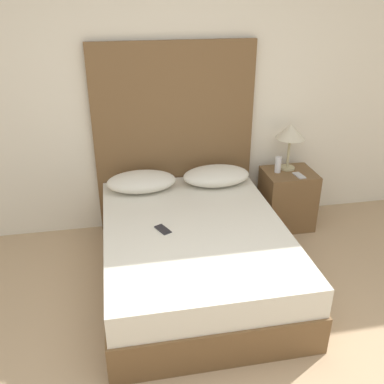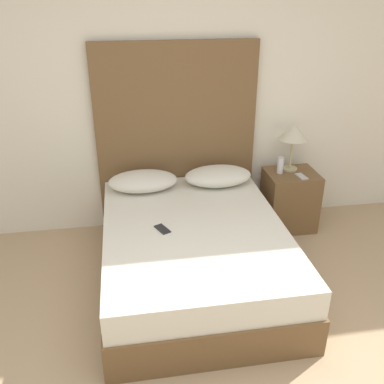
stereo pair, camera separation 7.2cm
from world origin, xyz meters
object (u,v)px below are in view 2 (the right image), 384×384
phone_on_bed (162,229)px  nightstand (289,200)px  bed (194,253)px  phone_on_nightstand (301,176)px  table_lamp (293,134)px

phone_on_bed → nightstand: size_ratio=0.28×
nightstand → bed: bearing=-146.5°
bed → phone_on_nightstand: bearing=28.4°
nightstand → table_lamp: bearing=88.3°
phone_on_bed → table_lamp: bearing=31.6°
nightstand → table_lamp: size_ratio=1.28×
phone_on_bed → phone_on_nightstand: (1.41, 0.65, 0.07)m
phone_on_bed → table_lamp: table_lamp is taller
bed → phone_on_nightstand: (1.15, 0.62, 0.34)m
nightstand → table_lamp: (0.00, 0.09, 0.67)m
nightstand → phone_on_nightstand: size_ratio=3.78×
phone_on_bed → bed: bearing=5.1°
bed → phone_on_bed: size_ratio=11.72×
bed → table_lamp: table_lamp is taller
bed → nightstand: (1.10, 0.73, 0.04)m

